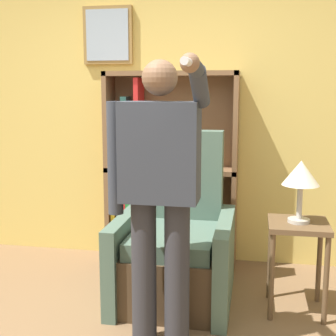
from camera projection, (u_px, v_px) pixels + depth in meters
wall_back at (161, 104)px, 4.18m from camera, size 8.00×0.11×2.80m
bookcase at (156, 172)px, 4.12m from camera, size 1.14×0.28×1.68m
armchair at (176, 249)px, 3.46m from camera, size 0.83×0.90×1.22m
person_standing at (159, 187)px, 2.69m from camera, size 0.60×0.78×1.70m
side_table at (298, 240)px, 3.21m from camera, size 0.40×0.40×0.64m
table_lamp at (301, 176)px, 3.14m from camera, size 0.25×0.25×0.43m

